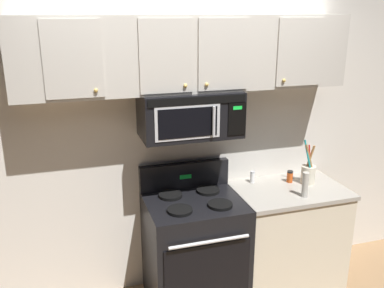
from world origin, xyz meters
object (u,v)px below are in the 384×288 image
at_px(over_range_microwave, 190,114).
at_px(salt_shaker, 252,177).
at_px(stove_range, 194,249).
at_px(utensil_crock_cream, 308,173).
at_px(spice_jar, 290,177).
at_px(pepper_mill, 305,185).

xyz_separation_m(over_range_microwave, salt_shaker, (0.59, 0.09, -0.62)).
bearing_deg(salt_shaker, stove_range, -160.72).
distance_m(utensil_crock_cream, salt_shaker, 0.48).
height_order(utensil_crock_cream, spice_jar, utensil_crock_cream).
relative_size(stove_range, salt_shaker, 10.69).
bearing_deg(spice_jar, over_range_microwave, -179.72).
bearing_deg(over_range_microwave, salt_shaker, 8.70).
relative_size(utensil_crock_cream, pepper_mill, 1.91).
relative_size(utensil_crock_cream, salt_shaker, 3.75).
distance_m(stove_range, utensil_crock_cream, 1.17).
distance_m(salt_shaker, pepper_mill, 0.48).
bearing_deg(over_range_microwave, utensil_crock_cream, -3.58).
bearing_deg(utensil_crock_cream, pepper_mill, -126.74).
distance_m(utensil_crock_cream, spice_jar, 0.16).
bearing_deg(stove_range, salt_shaker, 19.28).
relative_size(over_range_microwave, spice_jar, 7.29).
relative_size(salt_shaker, spice_jar, 1.00).
height_order(over_range_microwave, pepper_mill, over_range_microwave).
relative_size(stove_range, pepper_mill, 5.43).
xyz_separation_m(stove_range, pepper_mill, (0.87, -0.18, 0.54)).
distance_m(over_range_microwave, utensil_crock_cream, 1.19).
height_order(stove_range, pepper_mill, stove_range).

